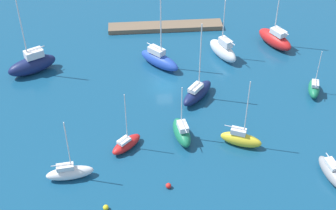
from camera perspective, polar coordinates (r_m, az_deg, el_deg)
The scene contains 15 objects.
water at distance 75.26m, azimuth -0.42°, elevation 2.23°, with size 160.00×160.00×0.00m, color navy.
pier_dock at distance 90.22m, azimuth -0.30°, elevation 9.19°, with size 20.83×3.09×0.83m, color brown.
sailboat_white_mid_basin at distance 81.65m, azimuth 6.46°, elevation 6.44°, with size 4.80×6.99×10.35m.
sailboat_navy_west_end at distance 80.46m, azimuth -15.64°, elevation 4.65°, with size 8.20×6.20×13.65m.
sailboat_green_off_beacon at distance 65.15m, azimuth 1.62°, elevation -3.18°, with size 2.84×5.83×8.32m.
sailboat_red_near_pier at distance 86.50m, azimuth 12.45°, elevation 7.61°, with size 5.91×7.87×13.46m.
sailboat_blue_along_channel at distance 79.13m, azimuth -1.04°, elevation 5.39°, with size 7.05×7.17×14.23m.
sailboat_gray_lone_north at distance 63.35m, azimuth 18.70°, elevation -7.48°, with size 2.76×6.10×10.12m.
sailboat_yellow_far_south at distance 64.96m, azimuth 8.53°, elevation -3.93°, with size 5.71×3.72×10.45m.
sailboat_white_outer_mooring at distance 61.27m, azimuth -11.47°, elevation -7.75°, with size 5.97×2.33×8.93m.
sailboat_navy_lone_south at distance 72.15m, azimuth 3.46°, elevation 1.48°, with size 6.06×6.71×12.44m.
sailboat_green_east_end at distance 76.48m, azimuth 16.75°, elevation 1.92°, with size 2.95×4.91×7.29m.
sailboat_red_center_basin at distance 64.23m, azimuth -4.92°, elevation -4.56°, with size 4.68×4.60×8.75m.
mooring_buoy_yellow at distance 57.68m, azimuth -7.31°, elevation -11.84°, with size 0.66×0.66×0.66m, color yellow.
mooring_buoy_red at distance 59.42m, azimuth 0.06°, elevation -9.45°, with size 0.68×0.68×0.68m, color red.
Camera 1 is at (4.47, 60.65, 44.34)m, focal length 51.96 mm.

